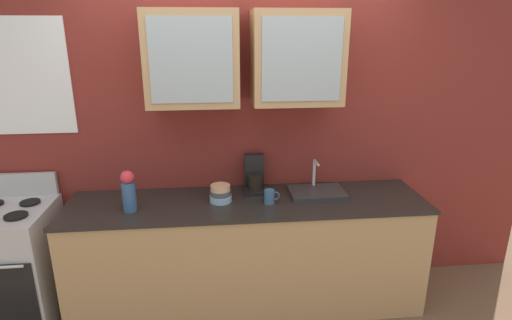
{
  "coord_description": "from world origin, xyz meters",
  "views": [
    {
      "loc": [
        -0.22,
        -2.81,
        2.12
      ],
      "look_at": [
        0.06,
        0.0,
        1.21
      ],
      "focal_mm": 28.69,
      "sensor_mm": 36.0,
      "label": 1
    }
  ],
  "objects_px": {
    "bowl_stack": "(221,194)",
    "vase": "(129,191)",
    "stove_range": "(16,265)",
    "cup_near_sink": "(270,197)",
    "coffee_maker": "(255,178)",
    "sink_faucet": "(317,191)"
  },
  "relations": [
    {
      "from": "stove_range",
      "to": "bowl_stack",
      "type": "distance_m",
      "value": 1.61
    },
    {
      "from": "cup_near_sink",
      "to": "stove_range",
      "type": "bearing_deg",
      "value": 178.27
    },
    {
      "from": "bowl_stack",
      "to": "cup_near_sink",
      "type": "bearing_deg",
      "value": -11.44
    },
    {
      "from": "bowl_stack",
      "to": "cup_near_sink",
      "type": "relative_size",
      "value": 1.43
    },
    {
      "from": "stove_range",
      "to": "bowl_stack",
      "type": "relative_size",
      "value": 6.5
    },
    {
      "from": "stove_range",
      "to": "bowl_stack",
      "type": "bearing_deg",
      "value": 0.59
    },
    {
      "from": "vase",
      "to": "cup_near_sink",
      "type": "distance_m",
      "value": 1.0
    },
    {
      "from": "cup_near_sink",
      "to": "sink_faucet",
      "type": "bearing_deg",
      "value": 19.55
    },
    {
      "from": "bowl_stack",
      "to": "coffee_maker",
      "type": "height_order",
      "value": "coffee_maker"
    },
    {
      "from": "stove_range",
      "to": "cup_near_sink",
      "type": "distance_m",
      "value": 1.95
    },
    {
      "from": "sink_faucet",
      "to": "coffee_maker",
      "type": "distance_m",
      "value": 0.5
    },
    {
      "from": "coffee_maker",
      "to": "sink_faucet",
      "type": "bearing_deg",
      "value": -14.59
    },
    {
      "from": "stove_range",
      "to": "cup_near_sink",
      "type": "xyz_separation_m",
      "value": [
        1.89,
        -0.06,
        0.49
      ]
    },
    {
      "from": "bowl_stack",
      "to": "coffee_maker",
      "type": "distance_m",
      "value": 0.34
    },
    {
      "from": "sink_faucet",
      "to": "cup_near_sink",
      "type": "height_order",
      "value": "sink_faucet"
    },
    {
      "from": "bowl_stack",
      "to": "coffee_maker",
      "type": "xyz_separation_m",
      "value": [
        0.27,
        0.19,
        0.05
      ]
    },
    {
      "from": "sink_faucet",
      "to": "bowl_stack",
      "type": "height_order",
      "value": "sink_faucet"
    },
    {
      "from": "sink_faucet",
      "to": "coffee_maker",
      "type": "xyz_separation_m",
      "value": [
        -0.48,
        0.12,
        0.09
      ]
    },
    {
      "from": "sink_faucet",
      "to": "bowl_stack",
      "type": "distance_m",
      "value": 0.75
    },
    {
      "from": "sink_faucet",
      "to": "cup_near_sink",
      "type": "relative_size",
      "value": 3.69
    },
    {
      "from": "bowl_stack",
      "to": "vase",
      "type": "relative_size",
      "value": 0.55
    },
    {
      "from": "vase",
      "to": "cup_near_sink",
      "type": "height_order",
      "value": "vase"
    }
  ]
}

